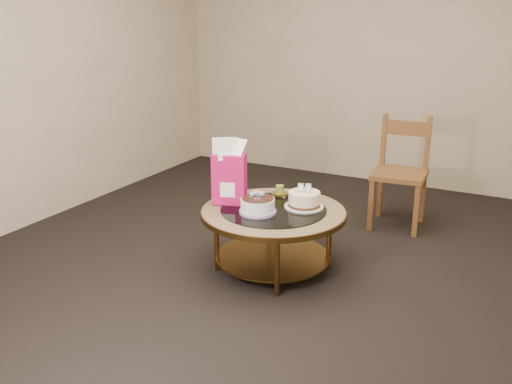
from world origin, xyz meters
The scene contains 8 objects.
ground centered at (0.00, 0.00, 0.00)m, with size 5.00×5.00×0.00m, color black.
room_walls centered at (0.00, 0.00, 1.54)m, with size 4.52×5.02×2.61m.
coffee_table centered at (0.00, 0.00, 0.38)m, with size 1.02×1.02×0.46m.
decorated_cake centered at (-0.06, -0.12, 0.51)m, with size 0.25×0.25×0.15m.
cream_cake centered at (0.17, 0.13, 0.51)m, with size 0.28×0.28×0.18m.
gift_bag centered at (-0.34, -0.03, 0.69)m, with size 0.26×0.22×0.47m.
pillar_candle centered at (-0.09, 0.29, 0.49)m, with size 0.12×0.12×0.09m.
dining_chair centered at (0.56, 1.30, 0.47)m, with size 0.46×0.46×0.93m.
Camera 1 is at (1.64, -3.36, 1.80)m, focal length 40.00 mm.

